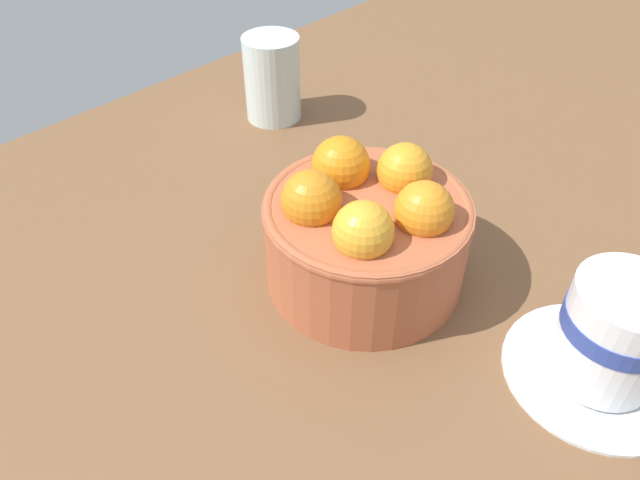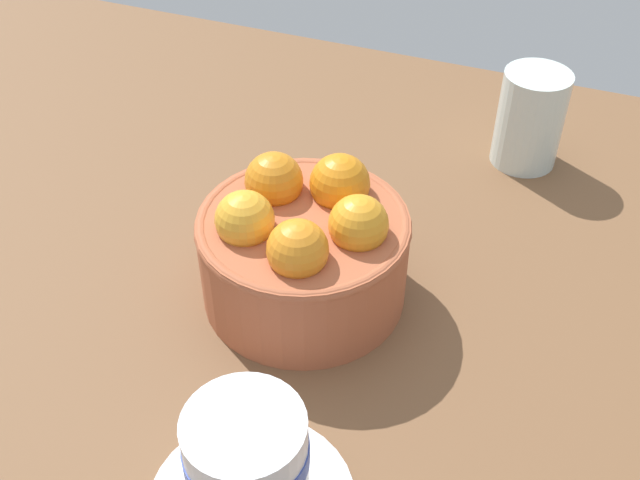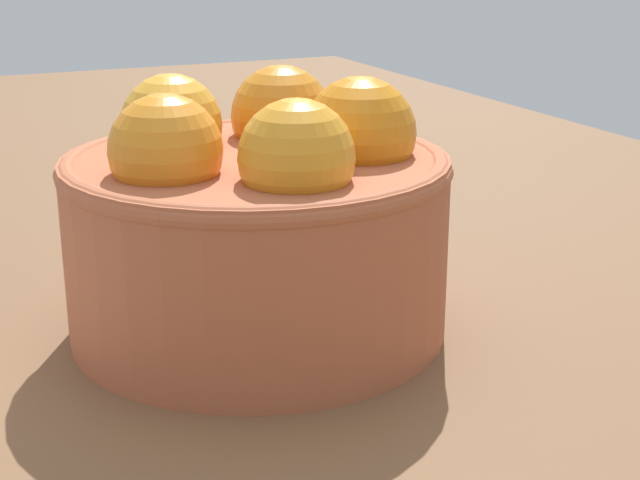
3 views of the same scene
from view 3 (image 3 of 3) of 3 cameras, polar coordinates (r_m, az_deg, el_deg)
name	(u,v)px [view 3 (image 3 of 3)]	position (r cm, az deg, el deg)	size (l,w,h in cm)	color
ground_plane	(260,374)	(42.14, -3.55, -7.89)	(158.15, 81.82, 4.33)	brown
terracotta_bowl	(258,219)	(39.59, -3.70, 1.26)	(15.83, 15.83, 10.60)	#AD5938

